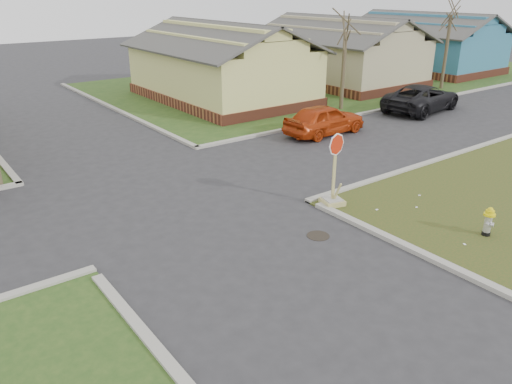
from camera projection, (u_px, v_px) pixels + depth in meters
ground at (244, 252)px, 13.16m from camera, size 120.00×120.00×0.00m
verge_far_right at (341, 77)px, 38.64m from camera, size 37.00×19.00×0.05m
curbs at (159, 194)px, 16.87m from camera, size 80.00×40.00×0.12m
manhole at (318, 236)px, 14.00m from camera, size 0.64×0.64×0.01m
side_house_yellow at (221, 64)px, 30.09m from camera, size 7.60×11.60×4.70m
side_house_tan at (339, 52)px, 35.60m from camera, size 7.60×11.60×4.70m
side_house_teal at (425, 43)px, 41.11m from camera, size 7.60×11.60×4.70m
tree_mid_right at (343, 71)px, 27.63m from camera, size 0.22×0.22×4.20m
tree_far_right at (446, 52)px, 33.26m from camera, size 0.22×0.22×4.76m
fire_hydrant at (488, 220)px, 13.77m from camera, size 0.32×0.32×0.85m
stop_sign at (333, 189)px, 15.74m from camera, size 0.67×0.65×2.35m
red_sedan at (324, 119)px, 23.40m from camera, size 4.26×1.81×1.43m
dark_pickup at (422, 98)px, 27.81m from camera, size 5.63×3.21×1.48m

